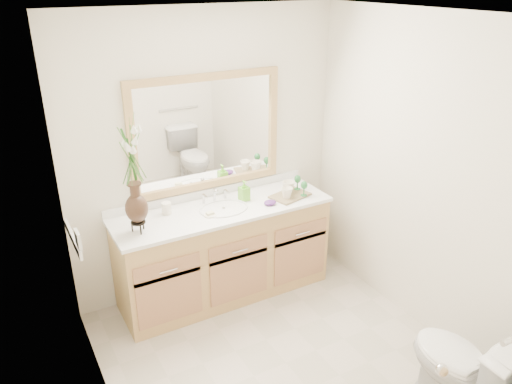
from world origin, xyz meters
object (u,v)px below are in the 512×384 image
toilet (463,370)px  soap_bottle (244,191)px  tumbler (166,208)px  tray (290,196)px  flower_vase (132,162)px

toilet → soap_bottle: size_ratio=4.74×
toilet → tumbler: (-1.14, 2.06, 0.51)m
tumbler → soap_bottle: size_ratio=0.62×
tray → toilet: bearing=-101.9°
tumbler → soap_bottle: 0.67m
soap_bottle → toilet: bearing=-80.8°
soap_bottle → tray: 0.41m
tumbler → tray: 1.07m
tray → flower_vase: bearing=164.9°
flower_vase → tumbler: 0.61m
toilet → tray: bearing=-87.2°
soap_bottle → tray: soap_bottle is taller
flower_vase → tray: 1.44m
soap_bottle → tray: size_ratio=0.48×
toilet → tray: tray is taller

